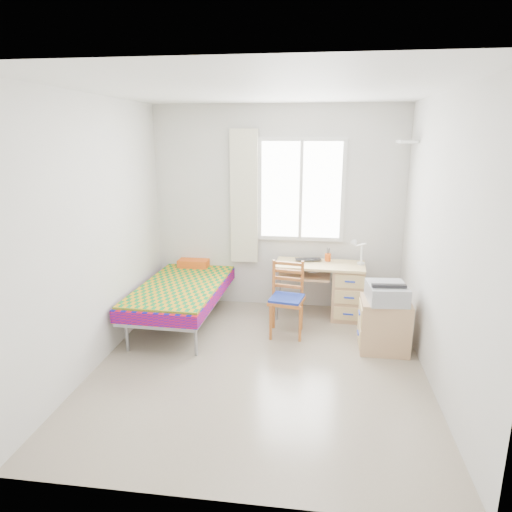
# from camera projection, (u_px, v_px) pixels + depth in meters

# --- Properties ---
(floor) EXTENTS (3.50, 3.50, 0.00)m
(floor) POSITION_uv_depth(u_px,v_px,m) (260.00, 366.00, 4.54)
(floor) COLOR #BCAD93
(floor) RESTS_ON ground
(ceiling) EXTENTS (3.50, 3.50, 0.00)m
(ceiling) POSITION_uv_depth(u_px,v_px,m) (260.00, 89.00, 3.86)
(ceiling) COLOR white
(ceiling) RESTS_ON wall_back
(wall_back) EXTENTS (3.20, 0.00, 3.20)m
(wall_back) POSITION_uv_depth(u_px,v_px,m) (277.00, 209.00, 5.88)
(wall_back) COLOR silver
(wall_back) RESTS_ON ground
(wall_left) EXTENTS (0.00, 3.50, 3.50)m
(wall_left) POSITION_uv_depth(u_px,v_px,m) (96.00, 234.00, 4.41)
(wall_left) COLOR silver
(wall_left) RESTS_ON ground
(wall_right) EXTENTS (0.00, 3.50, 3.50)m
(wall_right) POSITION_uv_depth(u_px,v_px,m) (441.00, 244.00, 3.99)
(wall_right) COLOR silver
(wall_right) RESTS_ON ground
(window) EXTENTS (1.10, 0.04, 1.30)m
(window) POSITION_uv_depth(u_px,v_px,m) (301.00, 190.00, 5.75)
(window) COLOR white
(window) RESTS_ON wall_back
(curtain) EXTENTS (0.35, 0.05, 1.70)m
(curtain) POSITION_uv_depth(u_px,v_px,m) (244.00, 197.00, 5.82)
(curtain) COLOR beige
(curtain) RESTS_ON wall_back
(floating_shelf) EXTENTS (0.20, 0.32, 0.03)m
(floating_shelf) POSITION_uv_depth(u_px,v_px,m) (407.00, 142.00, 5.13)
(floating_shelf) COLOR white
(floating_shelf) RESTS_ON wall_right
(bed) EXTENTS (1.00, 2.02, 0.86)m
(bed) POSITION_uv_depth(u_px,v_px,m) (186.00, 286.00, 5.62)
(bed) COLOR gray
(bed) RESTS_ON floor
(desk) EXTENTS (1.12, 0.56, 0.69)m
(desk) POSITION_uv_depth(u_px,v_px,m) (342.00, 288.00, 5.67)
(desk) COLOR #E0C775
(desk) RESTS_ON floor
(chair) EXTENTS (0.42, 0.42, 0.85)m
(chair) POSITION_uv_depth(u_px,v_px,m) (288.00, 294.00, 5.18)
(chair) COLOR #A55B20
(chair) RESTS_ON floor
(cabinet) EXTENTS (0.52, 0.46, 0.55)m
(cabinet) POSITION_uv_depth(u_px,v_px,m) (384.00, 325.00, 4.83)
(cabinet) COLOR tan
(cabinet) RESTS_ON floor
(printer) EXTENTS (0.42, 0.47, 0.19)m
(printer) POSITION_uv_depth(u_px,v_px,m) (387.00, 292.00, 4.71)
(printer) COLOR #9D9FA5
(printer) RESTS_ON cabinet
(laptop) EXTENTS (0.35, 0.26, 0.03)m
(laptop) POSITION_uv_depth(u_px,v_px,m) (309.00, 261.00, 5.71)
(laptop) COLOR black
(laptop) RESTS_ON desk
(pen_cup) EXTENTS (0.10, 0.10, 0.09)m
(pen_cup) POSITION_uv_depth(u_px,v_px,m) (328.00, 257.00, 5.74)
(pen_cup) COLOR #F25B1A
(pen_cup) RESTS_ON desk
(task_lamp) EXTENTS (0.21, 0.30, 0.35)m
(task_lamp) POSITION_uv_depth(u_px,v_px,m) (358.00, 249.00, 5.44)
(task_lamp) COLOR white
(task_lamp) RESTS_ON desk
(book) EXTENTS (0.19, 0.23, 0.02)m
(book) POSITION_uv_depth(u_px,v_px,m) (307.00, 270.00, 5.69)
(book) COLOR gray
(book) RESTS_ON desk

